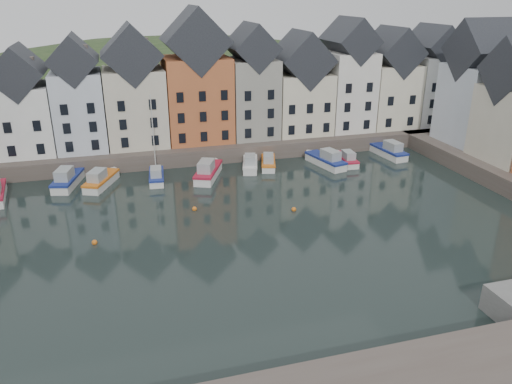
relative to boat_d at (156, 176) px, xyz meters
name	(u,v)px	position (x,y,z in m)	size (l,w,h in m)	color
ground	(251,239)	(6.99, -17.81, -0.69)	(260.00, 260.00, 0.00)	black
far_quay	(197,142)	(6.99, 12.19, 0.31)	(90.00, 16.00, 2.00)	#4F443C
hillside	(180,196)	(7.00, 38.19, -18.65)	(153.60, 70.40, 64.00)	#20351A
far_terrace	(220,89)	(10.20, 10.19, 8.19)	(72.37, 8.16, 17.78)	beige
mooring_buoys	(199,219)	(2.99, -12.48, -0.54)	(20.50, 5.50, 0.50)	orange
boat_b	(68,180)	(-10.21, 1.34, 0.09)	(3.74, 7.12, 2.62)	silver
boat_c	(101,181)	(-6.47, 0.09, 0.04)	(4.38, 6.63, 2.45)	silver
boat_d	(156,176)	(0.00, 0.00, 0.00)	(2.22, 5.67, 10.58)	silver
boat_e	(208,172)	(6.20, -0.60, 0.12)	(4.81, 7.32, 2.70)	silver
boat_f	(250,164)	(12.09, 1.28, -0.02)	(3.35, 6.13, 2.25)	silver
boat_g	(268,162)	(14.55, 1.29, -0.05)	(3.25, 5.86, 2.15)	silver
boat_h	(327,160)	(22.07, -0.33, 0.08)	(3.57, 7.02, 2.58)	silver
boat_i	(346,159)	(24.96, -0.21, -0.06)	(2.03, 5.56, 2.10)	silver
boat_j	(389,151)	(32.06, 1.06, 0.07)	(2.72, 6.80, 2.55)	silver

